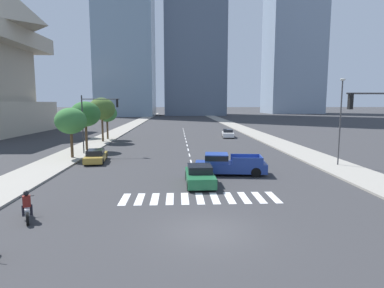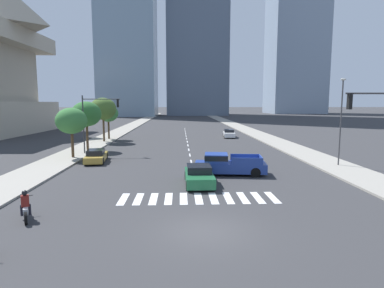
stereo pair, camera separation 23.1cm
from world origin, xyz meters
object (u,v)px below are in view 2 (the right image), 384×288
object	(u,v)px
pickup_truck	(227,164)
street_lamp_east	(341,116)
sedan_green_2	(199,176)
street_tree_third	(103,109)
motorcycle_trailing	(26,208)
sedan_gold_1	(96,156)
street_tree_second	(86,114)
sedan_white_0	(229,134)
street_tree_fourth	(108,113)
traffic_signal_far	(96,114)
street_tree_nearest	(71,121)

from	to	relation	value
pickup_truck	street_lamp_east	xyz separation A→B (m)	(10.55, 2.77, 3.78)
sedan_green_2	street_tree_third	world-z (taller)	street_tree_third
motorcycle_trailing	sedan_gold_1	distance (m)	15.37
street_tree_second	street_tree_third	bearing A→B (deg)	90.00
pickup_truck	street_tree_second	size ratio (longest dim) A/B	1.02
sedan_gold_1	street_tree_third	world-z (taller)	street_tree_third
sedan_white_0	street_lamp_east	size ratio (longest dim) A/B	0.59
street_tree_fourth	street_lamp_east	bearing A→B (deg)	-40.90
street_tree_fourth	traffic_signal_far	bearing A→B (deg)	-82.61
sedan_gold_1	street_lamp_east	bearing A→B (deg)	-103.69
street_tree_nearest	street_tree_fourth	bearing A→B (deg)	90.00
street_lamp_east	sedan_gold_1	bearing A→B (deg)	172.12
sedan_green_2	motorcycle_trailing	bearing A→B (deg)	-55.11
pickup_truck	street_tree_third	size ratio (longest dim) A/B	0.92
street_tree_third	sedan_green_2	bearing A→B (deg)	-63.31
street_lamp_east	street_tree_second	bearing A→B (deg)	157.77
sedan_gold_1	street_tree_second	world-z (taller)	street_tree_second
motorcycle_trailing	sedan_gold_1	world-z (taller)	motorcycle_trailing
traffic_signal_far	street_tree_third	world-z (taller)	traffic_signal_far
motorcycle_trailing	street_tree_nearest	bearing A→B (deg)	-13.62
pickup_truck	sedan_green_2	world-z (taller)	pickup_truck
pickup_truck	street_tree_nearest	world-z (taller)	street_tree_nearest
street_tree_second	pickup_truck	bearing A→B (deg)	-41.66
pickup_truck	sedan_gold_1	xyz separation A→B (m)	(-11.86, 5.87, -0.24)
sedan_gold_1	street_tree_second	bearing A→B (deg)	15.80
pickup_truck	motorcycle_trailing	bearing A→B (deg)	46.24
motorcycle_trailing	sedan_white_0	size ratio (longest dim) A/B	0.46
motorcycle_trailing	street_tree_third	bearing A→B (deg)	-18.41
pickup_truck	street_tree_fourth	distance (m)	28.90
street_tree_nearest	pickup_truck	bearing A→B (deg)	-27.91
sedan_gold_1	street_lamp_east	xyz separation A→B (m)	(22.40, -3.10, 4.02)
sedan_white_0	street_tree_fourth	xyz separation A→B (m)	(-19.16, -2.66, 3.45)
traffic_signal_far	street_tree_fourth	distance (m)	14.31
sedan_white_0	street_tree_nearest	bearing A→B (deg)	-39.56
street_tree_nearest	street_tree_third	size ratio (longest dim) A/B	0.81
sedan_green_2	street_tree_third	size ratio (longest dim) A/B	0.68
motorcycle_trailing	street_tree_second	xyz separation A→B (m)	(-3.36, 22.59, 3.79)
street_tree_fourth	street_tree_second	bearing A→B (deg)	-90.00
motorcycle_trailing	traffic_signal_far	distance (m)	20.39
sedan_white_0	street_tree_nearest	xyz separation A→B (m)	(-19.16, -19.51, 3.26)
street_lamp_east	street_tree_third	bearing A→B (deg)	143.58
motorcycle_trailing	street_lamp_east	xyz separation A→B (m)	(21.90, 12.26, 4.01)
motorcycle_trailing	sedan_white_0	xyz separation A→B (m)	(15.79, 36.80, 0.03)
sedan_white_0	sedan_gold_1	xyz separation A→B (m)	(-16.29, -21.44, -0.04)
street_tree_third	motorcycle_trailing	bearing A→B (deg)	-83.79
sedan_green_2	street_tree_nearest	distance (m)	16.75
pickup_truck	sedan_white_0	bearing A→B (deg)	-92.86
street_tree_fourth	street_tree_nearest	bearing A→B (deg)	-90.00
pickup_truck	sedan_gold_1	bearing A→B (deg)	-19.98
street_tree_third	pickup_truck	bearing A→B (deg)	-55.50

